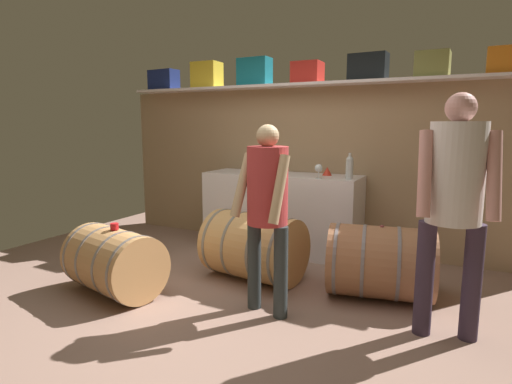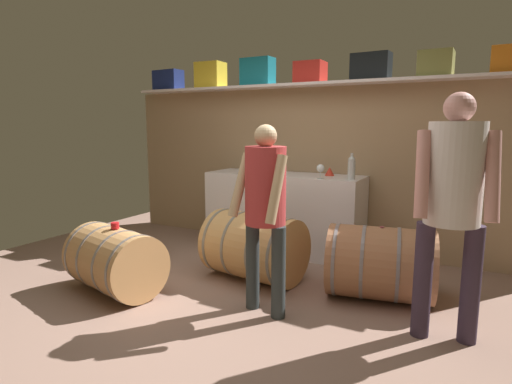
# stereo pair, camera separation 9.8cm
# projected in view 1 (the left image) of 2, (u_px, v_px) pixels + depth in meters

# --- Properties ---
(ground_plane) EXTENTS (6.41, 7.47, 0.02)m
(ground_plane) POSITION_uv_depth(u_px,v_px,m) (249.00, 288.00, 3.92)
(ground_plane) COLOR #8D6C5E
(back_wall_panel) EXTENTS (5.21, 0.10, 1.95)m
(back_wall_panel) POSITION_uv_depth(u_px,v_px,m) (308.00, 168.00, 5.17)
(back_wall_panel) COLOR #9C7E5B
(back_wall_panel) RESTS_ON ground
(high_shelf_board) EXTENTS (4.80, 0.40, 0.03)m
(high_shelf_board) POSITION_uv_depth(u_px,v_px,m) (306.00, 85.00, 4.88)
(high_shelf_board) COLOR silver
(high_shelf_board) RESTS_ON back_wall_panel
(toolcase_navy) EXTENTS (0.42, 0.24, 0.27)m
(toolcase_navy) POSITION_uv_depth(u_px,v_px,m) (164.00, 80.00, 5.78)
(toolcase_navy) COLOR navy
(toolcase_navy) RESTS_ON high_shelf_board
(toolcase_yellow) EXTENTS (0.36, 0.28, 0.33)m
(toolcase_yellow) POSITION_uv_depth(u_px,v_px,m) (207.00, 75.00, 5.46)
(toolcase_yellow) COLOR yellow
(toolcase_yellow) RESTS_ON high_shelf_board
(toolcase_teal) EXTENTS (0.41, 0.23, 0.34)m
(toolcase_teal) POSITION_uv_depth(u_px,v_px,m) (254.00, 72.00, 5.15)
(toolcase_teal) COLOR #147386
(toolcase_teal) RESTS_ON high_shelf_board
(toolcase_red) EXTENTS (0.33, 0.28, 0.24)m
(toolcase_red) POSITION_uv_depth(u_px,v_px,m) (307.00, 73.00, 4.85)
(toolcase_red) COLOR red
(toolcase_red) RESTS_ON high_shelf_board
(toolcase_black) EXTENTS (0.42, 0.24, 0.29)m
(toolcase_black) POSITION_uv_depth(u_px,v_px,m) (368.00, 67.00, 4.54)
(toolcase_black) COLOR black
(toolcase_black) RESTS_ON high_shelf_board
(toolcase_olive) EXTENTS (0.33, 0.31, 0.26)m
(toolcase_olive) POSITION_uv_depth(u_px,v_px,m) (433.00, 65.00, 4.26)
(toolcase_olive) COLOR olive
(toolcase_olive) RESTS_ON high_shelf_board
(toolcase_orange) EXTENTS (0.38, 0.27, 0.25)m
(toolcase_orange) POSITION_uv_depth(u_px,v_px,m) (509.00, 61.00, 3.96)
(toolcase_orange) COLOR orange
(toolcase_orange) RESTS_ON high_shelf_board
(work_cabinet) EXTENTS (1.86, 0.60, 0.93)m
(work_cabinet) POSITION_uv_depth(u_px,v_px,m) (281.00, 212.00, 5.03)
(work_cabinet) COLOR white
(work_cabinet) RESTS_ON ground
(wine_bottle_clear) EXTENTS (0.08, 0.08, 0.28)m
(wine_bottle_clear) POSITION_uv_depth(u_px,v_px,m) (350.00, 167.00, 4.45)
(wine_bottle_clear) COLOR #B8BCBB
(wine_bottle_clear) RESTS_ON work_cabinet
(wine_glass) EXTENTS (0.09, 0.09, 0.16)m
(wine_glass) POSITION_uv_depth(u_px,v_px,m) (319.00, 169.00, 4.51)
(wine_glass) COLOR white
(wine_glass) RESTS_ON work_cabinet
(red_funnel) EXTENTS (0.11, 0.11, 0.10)m
(red_funnel) POSITION_uv_depth(u_px,v_px,m) (327.00, 171.00, 4.80)
(red_funnel) COLOR red
(red_funnel) RESTS_ON work_cabinet
(wine_barrel_near) EXTENTS (0.96, 0.76, 0.60)m
(wine_barrel_near) POSITION_uv_depth(u_px,v_px,m) (115.00, 262.00, 3.74)
(wine_barrel_near) COLOR tan
(wine_barrel_near) RESTS_ON ground
(wine_barrel_far) EXTENTS (0.98, 0.78, 0.65)m
(wine_barrel_far) POSITION_uv_depth(u_px,v_px,m) (380.00, 262.00, 3.65)
(wine_barrel_far) COLOR #9F6946
(wine_barrel_far) RESTS_ON ground
(wine_barrel_flank) EXTENTS (1.00, 0.77, 0.66)m
(wine_barrel_flank) POSITION_uv_depth(u_px,v_px,m) (254.00, 246.00, 4.10)
(wine_barrel_flank) COLOR tan
(wine_barrel_flank) RESTS_ON ground
(tasting_cup) EXTENTS (0.07, 0.07, 0.06)m
(tasting_cup) POSITION_uv_depth(u_px,v_px,m) (114.00, 226.00, 3.68)
(tasting_cup) COLOR red
(tasting_cup) RESTS_ON wine_barrel_near
(winemaker_pouring) EXTENTS (0.53, 0.43, 1.72)m
(winemaker_pouring) POSITION_uv_depth(u_px,v_px,m) (455.00, 192.00, 2.84)
(winemaker_pouring) COLOR #352838
(winemaker_pouring) RESTS_ON ground
(visitor_tasting) EXTENTS (0.48, 0.41, 1.51)m
(visitor_tasting) POSITION_uv_depth(u_px,v_px,m) (267.00, 200.00, 3.25)
(visitor_tasting) COLOR #2B3334
(visitor_tasting) RESTS_ON ground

